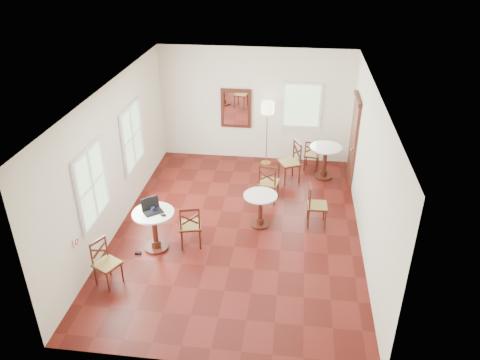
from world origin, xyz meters
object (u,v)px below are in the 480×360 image
Objects in this scene: floor_lamp at (267,112)px; laptop at (152,208)px; cafe_table_near at (154,226)px; chair_back_a at (312,155)px; chair_near_a at (190,225)px; cafe_table_mid at (260,206)px; cafe_table_back at (325,158)px; chair_mid_b at (316,205)px; mouse at (163,215)px; navy_mug at (153,210)px; power_adapter at (138,253)px; chair_back_b at (290,162)px; water_glass at (151,204)px; chair_mid_a at (269,182)px; chair_near_b at (106,263)px.

laptop is at bearing -115.33° from floor_lamp.
cafe_table_near is 4.92m from chair_back_a.
cafe_table_mid is at bearing -159.94° from chair_near_a.
cafe_table_back is 2.18m from chair_mid_b.
floor_lamp is 4.48m from mouse.
cafe_table_back is at bearing 57.78° from mouse.
navy_mug is (-3.04, -3.84, 0.48)m from chair_back_a.
cafe_table_mid reaches higher than power_adapter.
chair_back_b reaches higher than power_adapter.
cafe_table_near is 0.43m from mouse.
navy_mug is at bearing -151.45° from cafe_table_mid.
chair_back_b is 3.95m from water_glass.
chair_mid_a is 8.44× the size of power_adapter.
floor_lamp is at bearing 65.24° from navy_mug.
chair_back_a is at bearing 116.92° from chair_back_b.
chair_back_b is at bearing 63.37° from chair_back_a.
cafe_table_back is 4.74m from mouse.
chair_near_a is at bearing 44.75° from mouse.
chair_back_b reaches higher than cafe_table_back.
mouse is at bearing -43.09° from water_glass.
cafe_table_mid is 2.64m from power_adapter.
power_adapter is (-2.36, -2.32, -0.45)m from chair_mid_a.
cafe_table_back is at bearing 59.22° from cafe_table_mid.
cafe_table_mid is at bearing 98.14° from chair_mid_b.
cafe_table_near is at bearing 0.21° from chair_near_b.
chair_mid_a is 2.89m from mouse.
chair_back_a is 1.81× the size of laptop.
chair_mid_a reaches higher than cafe_table_back.
chair_mid_b is at bearing 18.48° from water_glass.
chair_mid_b is (-0.25, -2.16, -0.06)m from cafe_table_back.
cafe_table_back is at bearing -13.52° from chair_near_b.
cafe_table_back is at bearing -21.35° from floor_lamp.
chair_back_b is 9.79× the size of water_glass.
chair_mid_b is at bearing 101.26° from chair_back_a.
water_glass is (-0.33, 0.31, 0.03)m from mouse.
water_glass is at bearing -14.92° from chair_near_a.
chair_back_a is 6.82× the size of navy_mug.
navy_mug reaches higher than mouse.
chair_mid_a is 0.56× the size of floor_lamp.
mouse is 0.91× the size of navy_mug.
power_adapter is (-0.96, -0.42, -0.44)m from chair_near_a.
navy_mug is (-0.65, -0.18, 0.42)m from chair_near_a.
cafe_table_near is at bearing 55.46° from chair_mid_a.
laptop is at bearing -1.55° from chair_near_a.
chair_back_a is at bearing -8.73° from chair_near_b.
chair_back_b is at bearing -8.65° from chair_near_b.
chair_mid_b is 0.89× the size of chair_back_b.
chair_back_b reaches higher than water_glass.
cafe_table_near is 0.92× the size of chair_mid_b.
chair_mid_b is 3.18m from floor_lamp.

